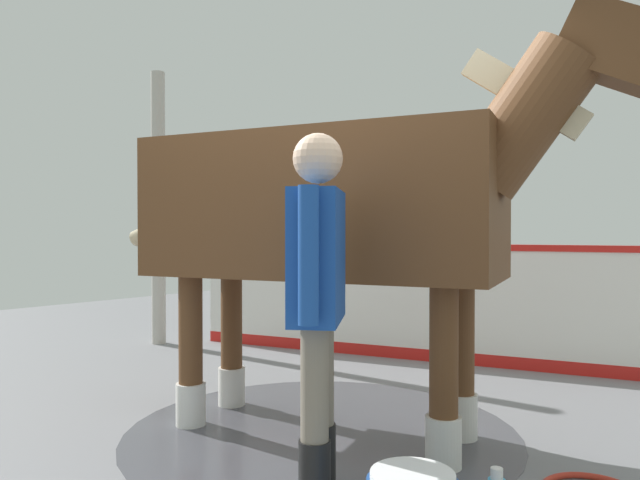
% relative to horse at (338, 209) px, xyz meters
% --- Properties ---
extents(ground_plane, '(16.00, 16.00, 0.02)m').
position_rel_horse_xyz_m(ground_plane, '(0.19, 0.05, -1.46)').
color(ground_plane, gray).
extents(wet_patch, '(2.56, 2.56, 0.00)m').
position_rel_horse_xyz_m(wet_patch, '(0.04, -0.11, -1.45)').
color(wet_patch, '#4C4C54').
rests_on(wet_patch, ground).
extents(barrier_wall, '(1.57, 4.81, 1.18)m').
position_rel_horse_xyz_m(barrier_wall, '(-2.21, -0.81, -0.90)').
color(barrier_wall, white).
rests_on(barrier_wall, ground).
extents(roof_post_far, '(0.16, 0.16, 3.14)m').
position_rel_horse_xyz_m(roof_post_far, '(-0.95, -3.52, 0.12)').
color(roof_post_far, '#B7B2A8').
rests_on(roof_post_far, ground).
extents(horse, '(1.54, 3.51, 2.57)m').
position_rel_horse_xyz_m(horse, '(0.00, 0.00, 0.00)').
color(horse, brown).
rests_on(horse, ground).
extents(handler, '(0.60, 0.47, 1.78)m').
position_rel_horse_xyz_m(handler, '(0.82, 0.56, -0.41)').
color(handler, black).
rests_on(handler, ground).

